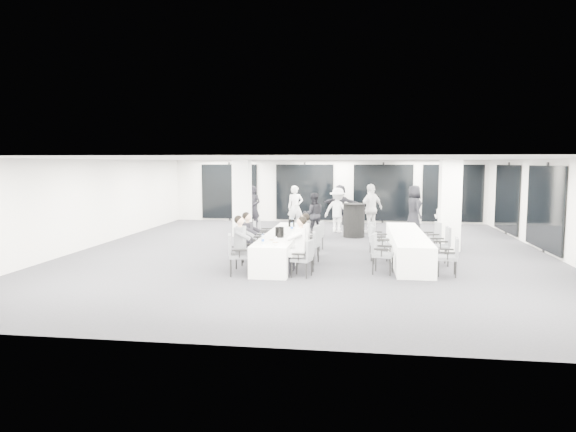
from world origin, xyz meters
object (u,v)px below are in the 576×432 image
object	(u,v)px
chair_main_right_mid	(312,242)
standing_guest_a	(295,204)
ice_bucket_near	(280,232)
chair_side_left_mid	(377,242)
ice_bucket_far	(291,223)
chair_main_left_mid	(251,241)
standing_guest_c	(338,207)
standing_guest_h	(444,216)
standing_guest_e	(414,206)
chair_side_right_far	(433,236)
standing_guest_d	(371,205)
chair_side_left_far	(376,236)
chair_side_right_near	(451,254)
chair_main_left_second	(244,245)
chair_main_right_far	(318,234)
chair_main_right_second	(308,249)
chair_side_right_mid	(442,243)
banquet_table_side	(407,247)
chair_main_right_fourth	(314,239)
cocktail_table	(354,220)
standing_guest_f	(340,202)
banquet_table_main	(283,246)
standing_guest_b	(313,211)
chair_main_left_near	(236,252)
standing_guest_g	(253,205)
chair_main_left_far	(264,232)
chair_side_left_near	(380,251)
chair_main_right_near	(305,256)

from	to	relation	value
chair_main_right_mid	standing_guest_a	world-z (taller)	standing_guest_a
ice_bucket_near	chair_side_left_mid	bearing A→B (deg)	16.45
ice_bucket_far	chair_main_left_mid	bearing A→B (deg)	-116.04
standing_guest_c	standing_guest_h	xyz separation A→B (m)	(3.66, -2.11, -0.07)
standing_guest_a	standing_guest_e	world-z (taller)	standing_guest_e
chair_main_left_mid	ice_bucket_far	distance (m)	2.04
chair_side_right_far	standing_guest_d	xyz separation A→B (m)	(-1.71, 4.28, 0.53)
standing_guest_c	standing_guest_d	bearing A→B (deg)	-165.40
chair_side_left_far	chair_side_right_near	xyz separation A→B (m)	(1.66, -2.76, -0.01)
chair_main_left_second	chair_main_right_far	world-z (taller)	chair_main_left_second
chair_main_right_second	standing_guest_h	distance (m)	6.50
chair_side_right_mid	ice_bucket_far	xyz separation A→B (m)	(-4.21, 1.57, 0.28)
chair_main_left_second	chair_side_left_mid	distance (m)	3.61
chair_main_left_second	chair_main_right_second	world-z (taller)	chair_main_left_second
banquet_table_side	chair_side_left_mid	bearing A→B (deg)	-148.44
chair_main_right_fourth	standing_guest_h	world-z (taller)	standing_guest_h
chair_main_left_second	chair_main_right_far	xyz separation A→B (m)	(1.67, 2.89, -0.06)
cocktail_table	standing_guest_e	xyz separation A→B (m)	(2.28, 1.62, 0.42)
chair_side_right_near	standing_guest_f	size ratio (longest dim) A/B	0.47
standing_guest_h	ice_bucket_far	bearing A→B (deg)	67.16
standing_guest_e	banquet_table_main	bearing A→B (deg)	129.55
chair_main_right_far	standing_guest_b	size ratio (longest dim) A/B	0.50
standing_guest_e	chair_main_left_near	bearing A→B (deg)	132.27
chair_main_left_mid	chair_side_right_mid	world-z (taller)	chair_side_right_mid
cocktail_table	ice_bucket_near	bearing A→B (deg)	-108.87
banquet_table_side	chair_main_left_mid	xyz separation A→B (m)	(-4.25, -0.83, 0.19)
chair_main_right_far	ice_bucket_near	bearing A→B (deg)	173.33
chair_side_left_far	standing_guest_d	world-z (taller)	standing_guest_d
standing_guest_g	standing_guest_h	world-z (taller)	standing_guest_g
chair_main_right_mid	chair_side_right_far	world-z (taller)	chair_main_right_mid
chair_side_right_near	standing_guest_b	size ratio (longest dim) A/B	0.51
chair_side_right_far	standing_guest_f	world-z (taller)	standing_guest_f
chair_main_left_far	standing_guest_g	distance (m)	4.72
standing_guest_b	standing_guest_d	size ratio (longest dim) A/B	0.84
chair_side_right_far	ice_bucket_near	size ratio (longest dim) A/B	3.56
standing_guest_g	chair_side_left_mid	bearing A→B (deg)	-29.75
standing_guest_d	standing_guest_f	size ratio (longest dim) A/B	1.09
banquet_table_main	standing_guest_h	xyz separation A→B (m)	(4.92, 3.75, 0.52)
ice_bucket_far	cocktail_table	bearing A→B (deg)	60.12
chair_side_right_mid	standing_guest_d	size ratio (longest dim) A/B	0.47
chair_main_right_fourth	standing_guest_f	world-z (taller)	standing_guest_f
standing_guest_f	banquet_table_side	bearing A→B (deg)	119.97
banquet_table_side	chair_main_right_far	distance (m)	2.87
standing_guest_a	standing_guest_g	size ratio (longest dim) A/B	0.99
chair_side_right_mid	chair_side_right_far	bearing A→B (deg)	-0.93
standing_guest_h	chair_main_right_mid	bearing A→B (deg)	87.23
chair_side_left_near	standing_guest_e	distance (m)	7.87
chair_side_right_near	standing_guest_c	world-z (taller)	standing_guest_c
chair_main_right_near	standing_guest_b	world-z (taller)	standing_guest_b
chair_main_left_near	chair_main_right_mid	size ratio (longest dim) A/B	0.97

